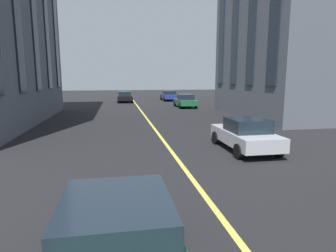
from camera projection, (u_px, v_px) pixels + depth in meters
The scene contains 7 objects.
lane_centre_line at pixel (160, 136), 15.23m from camera, with size 80.00×0.16×0.01m.
car_green_near at pixel (185, 101), 30.19m from camera, with size 3.90×1.89×1.40m.
car_silver_trailing at pixel (245, 134), 12.22m from camera, with size 3.90×1.89×1.40m.
car_blue_parked_a at pixel (169, 95), 39.43m from camera, with size 4.40×1.95×1.37m.
car_black_far at pixel (125, 97), 36.92m from camera, with size 4.40×1.95×1.37m.
car_green_parked_b at pixel (117, 248), 4.04m from camera, with size 4.40×1.95×1.37m.
building_right_near at pixel (322, 0), 22.56m from camera, with size 12.16×13.22×18.46m.
Camera 1 is at (5.24, 2.22, 3.08)m, focal length 30.43 mm.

